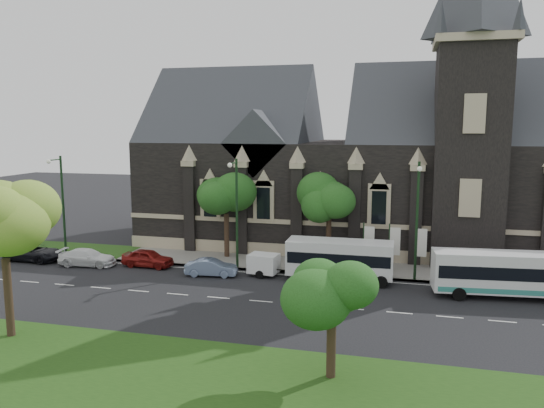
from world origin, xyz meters
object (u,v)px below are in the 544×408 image
(banner_flag_left, at_px, (367,243))
(car_far_white, at_px, (87,257))
(street_lamp_near, at_px, (417,215))
(banner_flag_center, at_px, (393,244))
(tree_park_east, at_px, (337,280))
(tree_walk_far, at_px, (11,198))
(car_far_black, at_px, (34,253))
(tour_coach, at_px, (515,274))
(street_lamp_far, at_px, (61,200))
(banner_flag_right, at_px, (419,245))
(sedan, at_px, (211,267))
(tree_park_near, at_px, (9,222))
(shuttle_bus, at_px, (340,258))
(car_far_red, at_px, (148,258))
(tree_walk_left, at_px, (229,193))
(street_lamp_mid, at_px, (236,207))
(box_trailer, at_px, (264,264))
(tree_walk_right, at_px, (332,196))

(banner_flag_left, distance_m, car_far_white, 23.11)
(street_lamp_near, relative_size, banner_flag_center, 2.25)
(tree_park_east, bearing_deg, street_lamp_near, 76.89)
(tree_walk_far, distance_m, car_far_black, 8.50)
(banner_flag_center, relative_size, tour_coach, 0.37)
(street_lamp_far, height_order, banner_flag_right, street_lamp_far)
(tree_park_east, height_order, sedan, tree_park_east)
(street_lamp_near, distance_m, car_far_black, 32.23)
(banner_flag_center, bearing_deg, tree_walk_far, 178.14)
(car_far_white, bearing_deg, sedan, -97.65)
(tree_park_near, xyz_separation_m, banner_flag_left, (18.06, 17.77, -4.03))
(tree_park_east, distance_m, car_far_black, 31.98)
(shuttle_bus, bearing_deg, banner_flag_center, 36.73)
(tree_walk_far, distance_m, car_far_red, 17.36)
(banner_flag_center, height_order, shuttle_bus, banner_flag_center)
(tree_park_near, xyz_separation_m, tree_walk_left, (5.97, 19.47, -0.68))
(tree_park_east, xyz_separation_m, street_lamp_near, (3.82, 16.42, 0.49))
(shuttle_bus, bearing_deg, street_lamp_mid, 172.78)
(tree_park_east, distance_m, banner_flag_center, 18.58)
(banner_flag_center, relative_size, banner_flag_right, 1.00)
(car_far_white, bearing_deg, banner_flag_left, -86.55)
(banner_flag_left, bearing_deg, tree_park_near, -135.46)
(tree_walk_left, bearing_deg, box_trailer, -47.45)
(tree_walk_left, height_order, street_lamp_far, street_lamp_far)
(tree_park_near, distance_m, car_far_white, 15.79)
(tree_walk_right, xyz_separation_m, tree_walk_left, (-9.01, -0.01, -0.08))
(banner_flag_left, xyz_separation_m, sedan, (-11.63, -4.12, -1.72))
(tree_walk_far, bearing_deg, tree_walk_left, 1.37)
(street_lamp_near, bearing_deg, banner_flag_center, 131.93)
(tree_walk_right, bearing_deg, street_lamp_near, -28.06)
(banner_flag_right, height_order, shuttle_bus, banner_flag_right)
(street_lamp_mid, bearing_deg, car_far_red, -172.49)
(tree_park_near, distance_m, car_far_red, 15.94)
(tree_park_east, bearing_deg, tree_park_near, 178.23)
(tree_walk_right, bearing_deg, tree_walk_left, -179.94)
(banner_flag_right, distance_m, sedan, 16.26)
(banner_flag_center, relative_size, car_far_black, 0.78)
(tour_coach, relative_size, car_far_white, 2.27)
(tree_walk_right, xyz_separation_m, shuttle_bus, (1.28, -4.60, -4.06))
(tree_walk_right, height_order, car_far_black, tree_walk_right)
(tree_park_east, height_order, tree_walk_right, tree_walk_right)
(tree_park_east, bearing_deg, banner_flag_left, 89.65)
(street_lamp_mid, xyz_separation_m, car_far_red, (-7.40, -0.98, -4.38))
(car_far_red, bearing_deg, banner_flag_left, -78.28)
(tour_coach, bearing_deg, street_lamp_far, 170.97)
(banner_flag_right, relative_size, car_far_black, 0.78)
(street_lamp_far, relative_size, banner_flag_center, 2.25)
(shuttle_bus, xyz_separation_m, car_far_black, (-26.39, -0.60, -1.04))
(tree_park_near, distance_m, banner_flag_center, 27.10)
(street_lamp_mid, bearing_deg, street_lamp_far, 180.00)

